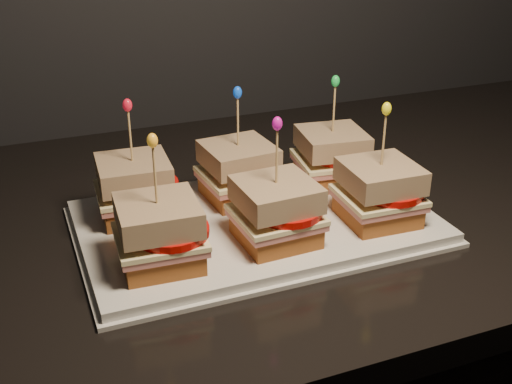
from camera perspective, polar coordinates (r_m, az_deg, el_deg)
name	(u,v)px	position (r m, az deg, el deg)	size (l,w,h in m)	color
granite_slab	(303,202)	(0.98, 4.24, -0.89)	(2.22, 0.75, 0.04)	black
platter	(256,223)	(0.86, 0.00, -2.75)	(0.46, 0.28, 0.02)	silver
platter_rim	(256,227)	(0.87, 0.00, -3.10)	(0.47, 0.30, 0.01)	silver
sandwich_0_bread_bot	(137,206)	(0.87, -10.57, -1.25)	(0.09, 0.09, 0.02)	brown
sandwich_0_ham	(136,195)	(0.87, -10.66, -0.29)	(0.10, 0.09, 0.01)	#CB746A
sandwich_0_cheese	(135,191)	(0.86, -10.69, 0.13)	(0.10, 0.10, 0.01)	#F7EBA7
sandwich_0_tomato	(145,186)	(0.86, -9.87, 0.55)	(0.09, 0.09, 0.01)	#BB0C07
sandwich_0_bread_top	(133,172)	(0.85, -10.84, 1.80)	(0.09, 0.09, 0.03)	#4E230D
sandwich_0_pick	(130,139)	(0.84, -11.10, 4.65)	(0.00, 0.00, 0.09)	tan
sandwich_0_frill	(127,105)	(0.82, -11.36, 7.58)	(0.01, 0.01, 0.02)	red
sandwich_1_bread_bot	(239,189)	(0.91, -1.55, 0.28)	(0.09, 0.09, 0.02)	brown
sandwich_1_ham	(239,178)	(0.90, -1.56, 1.22)	(0.10, 0.09, 0.01)	#CB746A
sandwich_1_cheese	(239,174)	(0.90, -1.56, 1.62)	(0.10, 0.10, 0.01)	#F7EBA7
sandwich_1_tomato	(248,169)	(0.89, -0.71, 2.03)	(0.09, 0.09, 0.01)	#BB0C07
sandwich_1_bread_top	(238,156)	(0.89, -1.58, 3.25)	(0.09, 0.09, 0.03)	#4E230D
sandwich_1_pick	(238,125)	(0.87, -1.62, 6.01)	(0.00, 0.00, 0.09)	tan
sandwich_1_frill	(237,92)	(0.86, -1.66, 8.84)	(0.01, 0.01, 0.02)	blue
sandwich_2_bread_bot	(330,173)	(0.96, 6.63, 1.66)	(0.09, 0.09, 0.02)	brown
sandwich_2_ham	(331,163)	(0.96, 6.68, 2.55)	(0.10, 0.09, 0.01)	#CB746A
sandwich_2_cheese	(331,159)	(0.96, 6.71, 2.94)	(0.10, 0.10, 0.01)	#F7EBA7
sandwich_2_tomato	(341,154)	(0.95, 7.53, 3.32)	(0.09, 0.09, 0.01)	#BB0C07
sandwich_2_bread_top	(332,142)	(0.95, 6.79, 4.48)	(0.09, 0.09, 0.03)	#4E230D
sandwich_2_pick	(334,112)	(0.93, 6.93, 7.09)	(0.00, 0.00, 0.09)	tan
sandwich_2_frill	(336,81)	(0.92, 7.08, 9.76)	(0.01, 0.01, 0.02)	green
sandwich_3_bread_bot	(161,254)	(0.76, -8.46, -5.45)	(0.09, 0.09, 0.02)	brown
sandwich_3_ham	(160,242)	(0.75, -8.54, -4.38)	(0.10, 0.09, 0.01)	#CB746A
sandwich_3_cheese	(160,236)	(0.75, -8.57, -3.91)	(0.10, 0.10, 0.01)	#F7EBA7
sandwich_3_tomato	(171,231)	(0.74, -7.60, -3.46)	(0.09, 0.09, 0.01)	#BB0C07
sandwich_3_bread_top	(158,215)	(0.74, -8.71, -2.05)	(0.09, 0.09, 0.03)	#4E230D
sandwich_3_pick	(155,179)	(0.72, -8.95, 1.18)	(0.00, 0.00, 0.09)	tan
sandwich_3_frill	(152,141)	(0.70, -9.20, 4.54)	(0.01, 0.01, 0.02)	#F4A421
sandwich_4_bread_bot	(276,231)	(0.80, 1.76, -3.49)	(0.09, 0.09, 0.02)	brown
sandwich_4_ham	(276,219)	(0.79, 1.77, -2.45)	(0.10, 0.09, 0.01)	#CB746A
sandwich_4_cheese	(276,214)	(0.79, 1.78, -2.01)	(0.10, 0.10, 0.01)	#F7EBA7
sandwich_4_tomato	(287,209)	(0.78, 2.77, -1.56)	(0.09, 0.09, 0.01)	#BB0C07
sandwich_4_bread_top	(276,194)	(0.78, 1.81, -0.21)	(0.09, 0.09, 0.03)	#4E230D
sandwich_4_pick	(277,160)	(0.76, 1.86, 2.89)	(0.00, 0.00, 0.09)	tan
sandwich_4_frill	(277,124)	(0.74, 1.91, 6.10)	(0.01, 0.01, 0.02)	#C10F90
sandwich_5_bread_bot	(377,211)	(0.86, 10.72, -1.67)	(0.09, 0.09, 0.02)	brown
sandwich_5_ham	(378,200)	(0.86, 10.81, -0.70)	(0.10, 0.09, 0.01)	#CB746A
sandwich_5_cheese	(379,195)	(0.85, 10.85, -0.28)	(0.10, 0.10, 0.01)	#F7EBA7
sandwich_5_tomato	(390,190)	(0.85, 11.79, 0.15)	(0.09, 0.09, 0.01)	#BB0C07
sandwich_5_bread_top	(380,176)	(0.84, 11.00, 1.41)	(0.09, 0.09, 0.03)	#4E230D
sandwich_5_pick	(383,143)	(0.82, 11.27, 4.30)	(0.00, 0.00, 0.09)	tan
sandwich_5_frill	(387,109)	(0.81, 11.54, 7.27)	(0.01, 0.01, 0.02)	yellow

